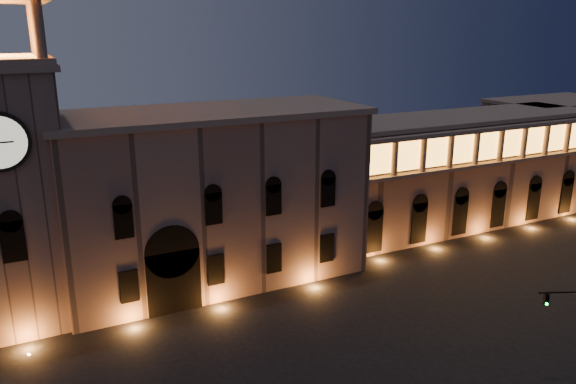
% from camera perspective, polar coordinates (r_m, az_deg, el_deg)
% --- Properties ---
extents(ground, '(160.00, 160.00, 0.00)m').
position_cam_1_polar(ground, '(43.98, 5.41, -18.74)').
color(ground, black).
rests_on(ground, ground).
extents(government_building, '(30.80, 12.80, 17.60)m').
position_cam_1_polar(government_building, '(57.48, -7.70, -0.46)').
color(government_building, '#7F6053').
rests_on(government_building, ground).
extents(clock_tower, '(9.80, 9.80, 32.40)m').
position_cam_1_polar(clock_tower, '(52.87, -26.73, 0.62)').
color(clock_tower, '#7F6053').
rests_on(clock_tower, ground).
extents(colonnade_wing, '(40.60, 11.50, 14.50)m').
position_cam_1_polar(colonnade_wing, '(76.90, 16.57, 2.17)').
color(colonnade_wing, '#7A5B4E').
rests_on(colonnade_wing, ground).
extents(secondary_building, '(20.00, 12.00, 14.00)m').
position_cam_1_polar(secondary_building, '(99.88, 25.24, 4.23)').
color(secondary_building, '#7A5B4E').
rests_on(secondary_building, ground).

